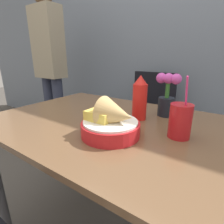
{
  "coord_description": "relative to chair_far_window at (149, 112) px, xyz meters",
  "views": [
    {
      "loc": [
        0.47,
        -0.65,
        1.04
      ],
      "look_at": [
        0.06,
        -0.04,
        0.8
      ],
      "focal_mm": 28.0,
      "sensor_mm": 36.0,
      "label": 1
    }
  ],
  "objects": [
    {
      "name": "flower_vase",
      "position": [
        0.33,
        -0.61,
        0.31
      ],
      "size": [
        0.12,
        0.08,
        0.22
      ],
      "color": "black",
      "rests_on": "dining_table"
    },
    {
      "name": "person_standing",
      "position": [
        -1.01,
        -0.28,
        0.44
      ],
      "size": [
        0.32,
        0.19,
        1.68
      ],
      "color": "#2D3347",
      "rests_on": "ground_plane"
    },
    {
      "name": "wall_window",
      "position": [
        0.12,
        0.3,
        0.77
      ],
      "size": [
        7.0,
        0.06,
        2.6
      ],
      "color": "slate",
      "rests_on": "ground_plane"
    },
    {
      "name": "chair_far_window",
      "position": [
        0.0,
        0.0,
        0.0
      ],
      "size": [
        0.4,
        0.4,
        0.89
      ],
      "color": "black",
      "rests_on": "ground_plane"
    },
    {
      "name": "dining_table",
      "position": [
        0.12,
        -0.83,
        0.1
      ],
      "size": [
        1.13,
        0.81,
        0.74
      ],
      "color": "brown",
      "rests_on": "ground_plane"
    },
    {
      "name": "drink_cup",
      "position": [
        0.45,
        -0.83,
        0.27
      ],
      "size": [
        0.08,
        0.08,
        0.24
      ],
      "color": "red",
      "rests_on": "dining_table"
    },
    {
      "name": "ketchup_bottle",
      "position": [
        0.24,
        -0.73,
        0.31
      ],
      "size": [
        0.07,
        0.07,
        0.21
      ],
      "color": "red",
      "rests_on": "dining_table"
    },
    {
      "name": "food_basket",
      "position": [
        0.24,
        -0.97,
        0.26
      ],
      "size": [
        0.23,
        0.23,
        0.15
      ],
      "color": "red",
      "rests_on": "dining_table"
    }
  ]
}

